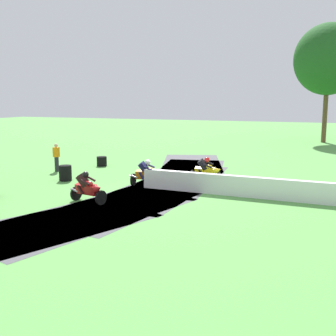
{
  "coord_description": "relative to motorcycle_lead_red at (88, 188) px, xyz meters",
  "views": [
    {
      "loc": [
        7.33,
        -17.77,
        4.23
      ],
      "look_at": [
        -0.0,
        0.65,
        0.9
      ],
      "focal_mm": 44.49,
      "sensor_mm": 36.0,
      "label": 1
    }
  ],
  "objects": [
    {
      "name": "ground_plane",
      "position": [
        1.81,
        3.63,
        -0.64
      ],
      "size": [
        120.0,
        120.0,
        0.0
      ],
      "primitive_type": "plane",
      "color": "#569947"
    },
    {
      "name": "track_asphalt",
      "position": [
        1.18,
        3.66,
        -0.64
      ],
      "size": [
        7.41,
        24.85,
        0.01
      ],
      "color": "#47474C",
      "rests_on": "ground"
    },
    {
      "name": "safety_barrier",
      "position": [
        7.45,
        3.42,
        -0.19
      ],
      "size": [
        13.15,
        0.79,
        0.9
      ],
      "primitive_type": "cube",
      "rotation": [
        0.0,
        0.0,
        -1.61
      ],
      "color": "white",
      "rests_on": "ground"
    },
    {
      "name": "motorcycle_lead_red",
      "position": [
        0.0,
        0.0,
        0.0
      ],
      "size": [
        1.7,
        1.04,
        1.43
      ],
      "color": "black",
      "rests_on": "ground"
    },
    {
      "name": "motorcycle_chase_orange",
      "position": [
        0.95,
        3.78,
        0.01
      ],
      "size": [
        1.68,
        0.82,
        1.43
      ],
      "color": "black",
      "rests_on": "ground"
    },
    {
      "name": "motorcycle_trailing_yellow",
      "position": [
        3.3,
        5.78,
        -0.0
      ],
      "size": [
        1.68,
        0.85,
        1.43
      ],
      "color": "black",
      "rests_on": "ground"
    },
    {
      "name": "tire_stack_mid_a",
      "position": [
        -3.66,
        3.61,
        -0.24
      ],
      "size": [
        0.65,
        0.65,
        0.8
      ],
      "color": "black",
      "rests_on": "ground"
    },
    {
      "name": "tire_stack_mid_b",
      "position": [
        -4.34,
        8.42,
        -0.34
      ],
      "size": [
        0.62,
        0.62,
        0.6
      ],
      "color": "black",
      "rests_on": "ground"
    },
    {
      "name": "track_marshal",
      "position": [
        -5.77,
        5.74,
        0.18
      ],
      "size": [
        0.34,
        0.24,
        1.63
      ],
      "color": "#232328",
      "rests_on": "ground"
    },
    {
      "name": "tree_far_right",
      "position": [
        8.29,
        28.83,
        7.19
      ],
      "size": [
        6.36,
        6.36,
        11.2
      ],
      "color": "brown",
      "rests_on": "ground"
    }
  ]
}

